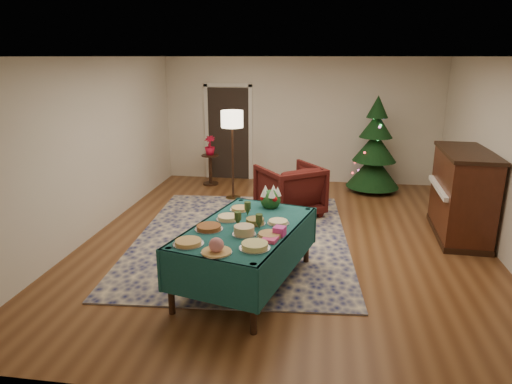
# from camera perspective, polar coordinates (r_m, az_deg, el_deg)

# --- Properties ---
(room_shell) EXTENTS (7.00, 7.00, 7.00)m
(room_shell) POSITION_cam_1_polar(r_m,az_deg,el_deg) (6.67, 3.91, 4.88)
(room_shell) COLOR #593319
(room_shell) RESTS_ON ground
(doorway) EXTENTS (1.08, 0.04, 2.16)m
(doorway) POSITION_cam_1_polar(r_m,az_deg,el_deg) (10.34, -3.45, 7.65)
(doorway) COLOR black
(doorway) RESTS_ON ground
(rug) EXTENTS (3.49, 4.42, 0.02)m
(rug) POSITION_cam_1_polar(r_m,az_deg,el_deg) (7.10, -1.77, -5.69)
(rug) COLOR #121746
(rug) RESTS_ON ground
(buffet_table) EXTENTS (1.63, 2.22, 0.77)m
(buffet_table) POSITION_cam_1_polar(r_m,az_deg,el_deg) (5.46, -1.25, -5.81)
(buffet_table) COLOR black
(buffet_table) RESTS_ON ground
(platter_0) EXTENTS (0.33, 0.33, 0.05)m
(platter_0) POSITION_cam_1_polar(r_m,az_deg,el_deg) (4.94, -8.46, -6.26)
(platter_0) COLOR silver
(platter_0) RESTS_ON buffet_table
(platter_1) EXTENTS (0.32, 0.32, 0.17)m
(platter_1) POSITION_cam_1_polar(r_m,az_deg,el_deg) (4.68, -4.97, -6.85)
(platter_1) COLOR silver
(platter_1) RESTS_ON buffet_table
(platter_2) EXTENTS (0.33, 0.33, 0.06)m
(platter_2) POSITION_cam_1_polar(r_m,az_deg,el_deg) (4.79, -0.16, -6.76)
(platter_2) COLOR silver
(platter_2) RESTS_ON buffet_table
(platter_3) EXTENTS (0.33, 0.33, 0.05)m
(platter_3) POSITION_cam_1_polar(r_m,az_deg,el_deg) (5.32, -5.91, -4.45)
(platter_3) COLOR silver
(platter_3) RESTS_ON buffet_table
(platter_4) EXTENTS (0.27, 0.27, 0.11)m
(platter_4) POSITION_cam_1_polar(r_m,az_deg,el_deg) (5.14, -1.50, -4.84)
(platter_4) COLOR silver
(platter_4) RESTS_ON buffet_table
(platter_5) EXTENTS (0.30, 0.30, 0.04)m
(platter_5) POSITION_cam_1_polar(r_m,az_deg,el_deg) (5.09, 1.73, -5.40)
(platter_5) COLOR silver
(platter_5) RESTS_ON buffet_table
(platter_6) EXTENTS (0.30, 0.30, 0.05)m
(platter_6) POSITION_cam_1_polar(r_m,az_deg,el_deg) (5.61, -3.49, -3.25)
(platter_6) COLOR silver
(platter_6) RESTS_ON buffet_table
(platter_7) EXTENTS (0.25, 0.25, 0.07)m
(platter_7) POSITION_cam_1_polar(r_m,az_deg,el_deg) (5.45, -0.12, -3.71)
(platter_7) COLOR silver
(platter_7) RESTS_ON buffet_table
(platter_8) EXTENTS (0.27, 0.27, 0.04)m
(platter_8) POSITION_cam_1_polar(r_m,az_deg,el_deg) (5.48, 2.79, -3.79)
(platter_8) COLOR silver
(platter_8) RESTS_ON buffet_table
(platter_9) EXTENTS (0.27, 0.27, 0.04)m
(platter_9) POSITION_cam_1_polar(r_m,az_deg,el_deg) (5.95, -1.97, -2.11)
(platter_9) COLOR silver
(platter_9) RESTS_ON buffet_table
(goblet_0) EXTENTS (0.08, 0.08, 0.18)m
(goblet_0) POSITION_cam_1_polar(r_m,az_deg,el_deg) (5.72, -1.06, -2.06)
(goblet_0) COLOR #2D471E
(goblet_0) RESTS_ON buffet_table
(goblet_1) EXTENTS (0.08, 0.08, 0.18)m
(goblet_1) POSITION_cam_1_polar(r_m,az_deg,el_deg) (5.28, 0.39, -3.67)
(goblet_1) COLOR #2D471E
(goblet_1) RESTS_ON buffet_table
(goblet_2) EXTENTS (0.08, 0.08, 0.18)m
(goblet_2) POSITION_cam_1_polar(r_m,az_deg,el_deg) (5.36, -2.28, -3.37)
(goblet_2) COLOR #2D471E
(goblet_2) RESTS_ON buffet_table
(napkin_stack) EXTENTS (0.19, 0.19, 0.04)m
(napkin_stack) POSITION_cam_1_polar(r_m,az_deg,el_deg) (4.97, 1.77, -5.95)
(napkin_stack) COLOR #E74082
(napkin_stack) RESTS_ON buffet_table
(gift_box) EXTENTS (0.15, 0.15, 0.10)m
(gift_box) POSITION_cam_1_polar(r_m,az_deg,el_deg) (5.12, 2.96, -4.92)
(gift_box) COLOR #DE3DAE
(gift_box) RESTS_ON buffet_table
(centerpiece) EXTENTS (0.28, 0.28, 0.32)m
(centerpiece) POSITION_cam_1_polar(r_m,az_deg,el_deg) (6.03, 1.83, -0.69)
(centerpiece) COLOR #1E4C1E
(centerpiece) RESTS_ON buffet_table
(armchair) EXTENTS (1.31, 1.30, 0.99)m
(armchair) POSITION_cam_1_polar(r_m,az_deg,el_deg) (7.99, 4.26, 0.53)
(armchair) COLOR #3E100D
(armchair) RESTS_ON ground
(floor_lamp) EXTENTS (0.42, 0.42, 1.73)m
(floor_lamp) POSITION_cam_1_polar(r_m,az_deg,el_deg) (8.70, -3.01, 8.42)
(floor_lamp) COLOR #A57F3F
(floor_lamp) RESTS_ON ground
(side_table) EXTENTS (0.37, 0.37, 0.67)m
(side_table) POSITION_cam_1_polar(r_m,az_deg,el_deg) (9.99, -5.72, 2.75)
(side_table) COLOR black
(side_table) RESTS_ON ground
(potted_plant) EXTENTS (0.23, 0.41, 0.23)m
(potted_plant) POSITION_cam_1_polar(r_m,az_deg,el_deg) (9.89, -5.80, 5.31)
(potted_plant) COLOR red
(potted_plant) RESTS_ON side_table
(christmas_tree) EXTENTS (1.27, 1.27, 1.97)m
(christmas_tree) POSITION_cam_1_polar(r_m,az_deg,el_deg) (9.65, 14.61, 5.20)
(christmas_tree) COLOR black
(christmas_tree) RESTS_ON ground
(piano) EXTENTS (0.81, 1.60, 1.36)m
(piano) POSITION_cam_1_polar(r_m,az_deg,el_deg) (7.65, 24.33, -0.36)
(piano) COLOR black
(piano) RESTS_ON ground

